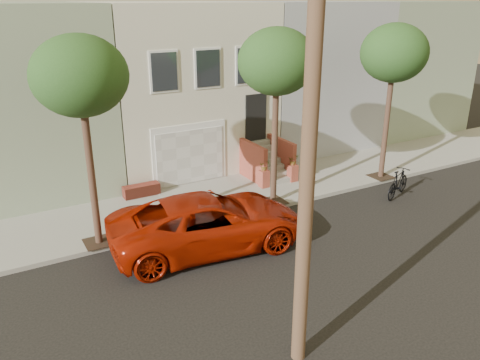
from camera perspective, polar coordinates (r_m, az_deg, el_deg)
ground at (r=14.80m, az=9.03°, el=-9.06°), size 90.00×90.00×0.00m
sidewalk at (r=18.77m, az=-1.04°, el=-1.85°), size 40.00×3.70×0.15m
house_row at (r=22.92m, az=-8.23°, el=11.42°), size 33.10×11.70×7.00m
tree_left at (r=14.20m, az=-18.48°, el=11.48°), size 2.70×2.57×6.30m
tree_mid at (r=16.72m, az=4.39°, el=13.72°), size 2.70×2.57×6.30m
tree_right at (r=20.28m, az=17.85°, el=14.06°), size 2.70×2.57×6.30m
pickup_truck at (r=14.85m, az=-3.79°, el=-5.03°), size 6.36×3.48×1.69m
motorcycle at (r=19.66m, az=18.27°, el=-0.33°), size 1.94×1.20×1.13m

